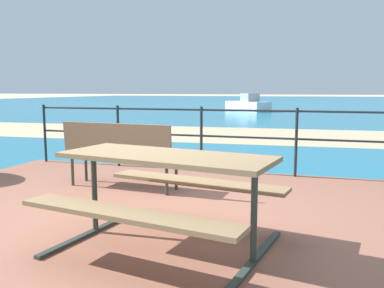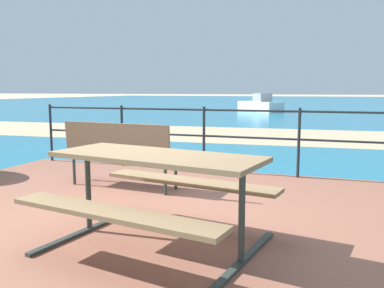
{
  "view_description": "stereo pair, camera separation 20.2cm",
  "coord_description": "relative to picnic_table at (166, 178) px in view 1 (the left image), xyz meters",
  "views": [
    {
      "loc": [
        1.71,
        -3.68,
        1.36
      ],
      "look_at": [
        0.17,
        1.39,
        0.64
      ],
      "focal_mm": 37.53,
      "sensor_mm": 36.0,
      "label": 1
    },
    {
      "loc": [
        1.9,
        -3.61,
        1.36
      ],
      "look_at": [
        0.17,
        1.39,
        0.64
      ],
      "focal_mm": 37.53,
      "sensor_mm": 36.0,
      "label": 2
    }
  ],
  "objects": [
    {
      "name": "railing_fence",
      "position": [
        -0.57,
        3.13,
        0.08
      ],
      "size": [
        5.94,
        0.04,
        1.04
      ],
      "color": "#1E2328",
      "rests_on": "patio_paving"
    },
    {
      "name": "park_bench",
      "position": [
        -1.28,
        1.67,
        -0.04
      ],
      "size": [
        1.61,
        0.54,
        0.88
      ],
      "rotation": [
        0.0,
        0.0,
        3.06
      ],
      "color": "#7A6047",
      "rests_on": "patio_paving"
    },
    {
      "name": "boat_near",
      "position": [
        -2.97,
        22.48,
        -0.24
      ],
      "size": [
        3.38,
        3.38,
        1.14
      ],
      "rotation": [
        0.0,
        0.0,
        2.36
      ],
      "color": "silver",
      "rests_on": "sea_water"
    },
    {
      "name": "sea_water",
      "position": [
        -0.57,
        40.66,
        -0.64
      ],
      "size": [
        90.0,
        90.0,
        0.01
      ],
      "primitive_type": "cube",
      "color": "teal",
      "rests_on": "ground"
    },
    {
      "name": "beach_strip",
      "position": [
        -0.57,
        9.04,
        -0.64
      ],
      "size": [
        54.15,
        6.94,
        0.01
      ],
      "primitive_type": "cube",
      "rotation": [
        0.0,
        0.0,
        0.05
      ],
      "color": "tan",
      "rests_on": "ground"
    },
    {
      "name": "picnic_table",
      "position": [
        0.0,
        0.0,
        0.0
      ],
      "size": [
        1.96,
        1.66,
        0.78
      ],
      "rotation": [
        0.0,
        0.0,
        -0.17
      ],
      "color": "#8C704C",
      "rests_on": "patio_paving"
    },
    {
      "name": "ground_plane",
      "position": [
        -0.57,
        0.66,
        -0.64
      ],
      "size": [
        240.0,
        240.0,
        0.0
      ],
      "primitive_type": "plane",
      "color": "beige"
    },
    {
      "name": "patio_paving",
      "position": [
        -0.57,
        0.66,
        -0.61
      ],
      "size": [
        6.4,
        5.2,
        0.06
      ],
      "primitive_type": "cube",
      "color": "#935B47",
      "rests_on": "ground"
    }
  ]
}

